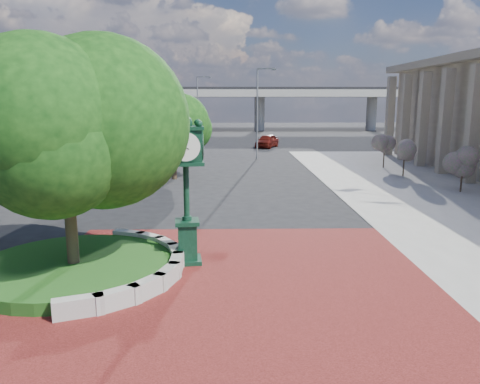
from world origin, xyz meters
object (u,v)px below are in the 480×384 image
Objects in this scene: parked_car at (267,141)px; street_lamp_far at (199,105)px; post_clock at (186,178)px; street_lamp_near at (259,106)px.

parked_car is 0.55× the size of street_lamp_far.
street_lamp_far reaches higher than parked_car.
parked_car is (5.59, 38.69, -2.15)m from post_clock.
parked_car is 0.55× the size of street_lamp_near.
parked_car is 10.20m from street_lamp_far.
post_clock is at bearing -86.79° from street_lamp_far.
street_lamp_far is (-8.02, 4.83, 4.04)m from parked_car.
street_lamp_far is at bearing 170.97° from parked_car.
post_clock is 1.18× the size of parked_car.
post_clock is 28.63m from street_lamp_near.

